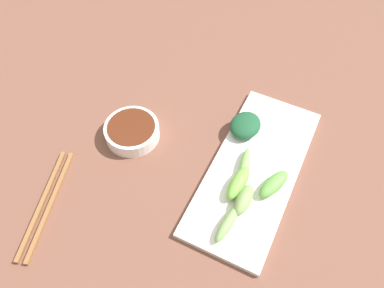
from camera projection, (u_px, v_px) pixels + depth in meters
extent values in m
cube|color=brown|center=(198.00, 165.00, 0.79)|extent=(2.10, 2.10, 0.02)
cylinder|color=white|center=(133.00, 130.00, 0.81)|extent=(0.11, 0.11, 0.03)
cylinder|color=#522513|center=(133.00, 128.00, 0.80)|extent=(0.10, 0.10, 0.02)
cube|color=white|center=(254.00, 170.00, 0.76)|extent=(0.16, 0.38, 0.01)
ellipsoid|color=#75BA5B|center=(244.00, 169.00, 0.74)|extent=(0.04, 0.10, 0.02)
ellipsoid|color=#76A159|center=(227.00, 224.00, 0.68)|extent=(0.03, 0.08, 0.02)
ellipsoid|color=#789E57|center=(244.00, 200.00, 0.70)|extent=(0.03, 0.07, 0.03)
ellipsoid|color=#6FB543|center=(238.00, 183.00, 0.72)|extent=(0.03, 0.08, 0.03)
ellipsoid|color=#1A4E2F|center=(245.00, 125.00, 0.80)|extent=(0.07, 0.08, 0.03)
ellipsoid|color=#5E9E45|center=(274.00, 184.00, 0.72)|extent=(0.05, 0.08, 0.02)
cube|color=brown|center=(42.00, 203.00, 0.72)|extent=(0.07, 0.22, 0.01)
cube|color=brown|center=(51.00, 204.00, 0.72)|extent=(0.07, 0.22, 0.01)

